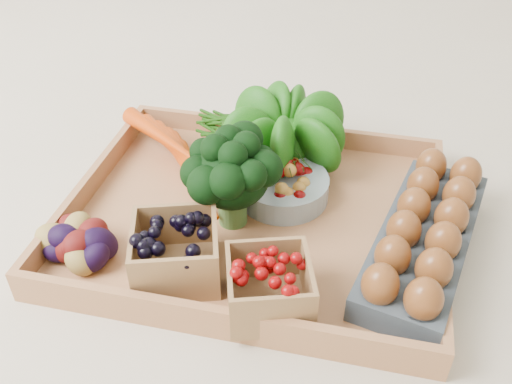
% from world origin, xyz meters
% --- Properties ---
extents(ground, '(4.00, 4.00, 0.00)m').
position_xyz_m(ground, '(0.00, 0.00, 0.00)').
color(ground, beige).
rests_on(ground, ground).
extents(tray, '(0.55, 0.45, 0.01)m').
position_xyz_m(tray, '(0.00, 0.00, 0.01)').
color(tray, '#B0764A').
rests_on(tray, ground).
extents(carrots, '(0.21, 0.15, 0.05)m').
position_xyz_m(carrots, '(-0.13, 0.08, 0.04)').
color(carrots, '#C53A06').
rests_on(carrots, tray).
extents(lettuce, '(0.14, 0.14, 0.14)m').
position_xyz_m(lettuce, '(0.02, 0.15, 0.08)').
color(lettuce, '#0D4D0C').
rests_on(lettuce, tray).
extents(broccoli, '(0.14, 0.14, 0.11)m').
position_xyz_m(broccoli, '(-0.03, -0.02, 0.07)').
color(broccoli, black).
rests_on(broccoli, tray).
extents(cherry_bowl, '(0.14, 0.14, 0.04)m').
position_xyz_m(cherry_bowl, '(0.03, 0.05, 0.03)').
color(cherry_bowl, '#8C9EA5').
rests_on(cherry_bowl, tray).
extents(egg_carton, '(0.19, 0.35, 0.04)m').
position_xyz_m(egg_carton, '(0.25, -0.03, 0.03)').
color(egg_carton, '#3B444B').
rests_on(egg_carton, tray).
extents(potatoes, '(0.12, 0.12, 0.07)m').
position_xyz_m(potatoes, '(-0.22, -0.13, 0.05)').
color(potatoes, '#460C0B').
rests_on(potatoes, tray).
extents(punnet_blackberry, '(0.14, 0.14, 0.08)m').
position_xyz_m(punnet_blackberry, '(-0.08, -0.14, 0.05)').
color(punnet_blackberry, black).
rests_on(punnet_blackberry, tray).
extents(punnet_raspberry, '(0.13, 0.13, 0.07)m').
position_xyz_m(punnet_raspberry, '(0.06, -0.17, 0.05)').
color(punnet_raspberry, '#730505').
rests_on(punnet_raspberry, tray).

